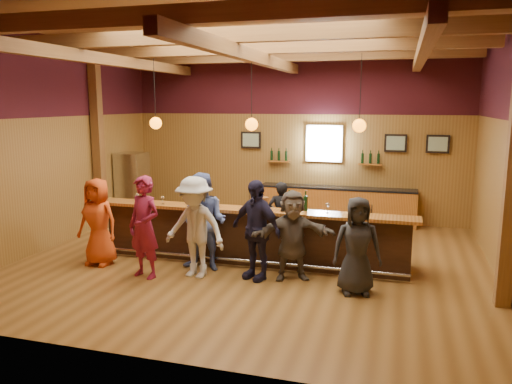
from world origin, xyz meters
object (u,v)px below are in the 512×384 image
Objects in this scene: customer_navy at (256,230)px; bottle_a at (289,202)px; stainless_fridge at (133,186)px; customer_white at (195,227)px; customer_brown at (292,235)px; back_bar_cabinet at (337,205)px; customer_redvest at (144,227)px; ice_bucket at (263,203)px; bartender at (280,216)px; customer_denim at (204,222)px; bar_counter at (255,234)px; customer_orange at (98,222)px; customer_dark at (357,246)px.

bottle_a is (0.41, 0.86, 0.36)m from customer_navy.
customer_white is (3.37, -3.70, 0.01)m from stainless_fridge.
back_bar_cabinet is at bearing 66.19° from customer_brown.
customer_white is at bearing -144.31° from customer_navy.
customer_redvest reaches higher than customer_brown.
ice_bucket is at bearing -162.96° from bottle_a.
back_bar_cabinet is 2.89m from bartender.
ice_bucket is (0.99, 0.53, 0.31)m from customer_denim.
customer_redvest reaches higher than bottle_a.
back_bar_cabinet is 10.82× the size of bottle_a.
bottle_a is at bearing 17.04° from ice_bucket.
bar_counter is 17.05× the size of bottle_a.
stainless_fridge reaches higher than bottle_a.
bartender is (-0.62, 1.70, -0.07)m from customer_brown.
bottle_a is at bearing 45.68° from customer_redvest.
bar_counter is 1.19m from customer_denim.
customer_white is at bearing -111.80° from back_bar_cabinet.
customer_orange is at bearing -154.48° from customer_navy.
customer_dark is (2.84, -0.41, -0.11)m from customer_denim.
back_bar_cabinet is 2.23× the size of customer_navy.
back_bar_cabinet is 2.47× the size of customer_dark.
back_bar_cabinet is at bearing 77.15° from customer_redvest.
stainless_fridge is 5.18m from ice_bucket.
bartender is 6.28× the size of ice_bucket.
customer_redvest is at bearing -142.25° from customer_navy.
customer_white is 1.86m from bottle_a.
bar_counter is 0.91m from bartender.
customer_denim is 1.69m from customer_brown.
customer_brown is at bearing -33.31° from stainless_fridge.
customer_denim reaches higher than bartender.
bartender is at bearing 113.79° from customer_navy.
customer_dark is (3.71, 0.25, -0.11)m from customer_redvest.
bartender is at bearing 71.87° from customer_white.
customer_redvest reaches higher than bar_counter.
customer_navy is at bearing -72.75° from bar_counter.
customer_denim is 1.16m from ice_bucket.
customer_denim is at bearing 97.62° from customer_white.
customer_white is 1.24× the size of bartender.
bottle_a is at bearing -13.11° from bar_counter.
customer_redvest is at bearing -150.31° from bottle_a.
customer_navy is (4.44, -3.48, -0.00)m from stainless_fridge.
customer_white is (-0.74, -1.25, 0.39)m from bar_counter.
bartender is at bearing 60.96° from customer_denim.
customer_orange reaches higher than ice_bucket.
customer_brown is 0.87m from bottle_a.
customer_denim reaches higher than ice_bucket.
ice_bucket is (-0.07, -1.13, 0.49)m from bartender.
bottle_a is (-1.38, 1.09, 0.45)m from customer_dark.
customer_dark reaches higher than back_bar_cabinet.
customer_dark is at bearing 108.21° from bartender.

